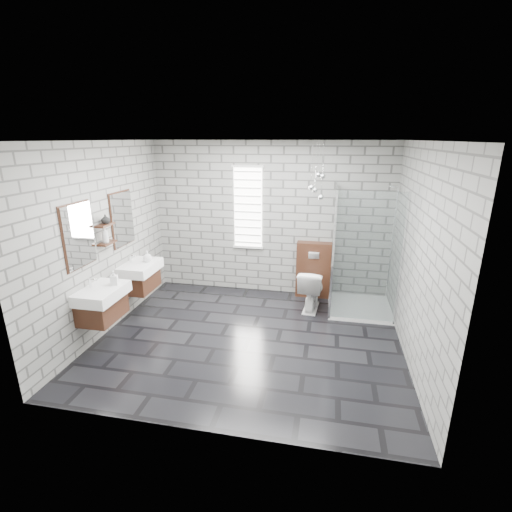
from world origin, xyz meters
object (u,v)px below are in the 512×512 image
(shower_enclosure, at_px, (356,283))
(cistern_panel, at_px, (313,270))
(vanity_right, at_px, (138,268))
(toilet, at_px, (311,289))
(vanity_left, at_px, (99,294))

(shower_enclosure, bearing_deg, cistern_panel, 143.59)
(vanity_right, relative_size, toilet, 2.26)
(vanity_left, height_order, shower_enclosure, shower_enclosure)
(toilet, bearing_deg, vanity_right, 19.24)
(vanity_right, xyz_separation_m, cistern_panel, (2.71, 1.21, -0.26))
(cistern_panel, bearing_deg, vanity_left, -140.31)
(vanity_left, height_order, toilet, vanity_left)
(vanity_left, bearing_deg, vanity_right, 90.00)
(vanity_left, xyz_separation_m, shower_enclosure, (3.41, 1.73, -0.25))
(vanity_right, height_order, cistern_panel, vanity_right)
(vanity_right, distance_m, cistern_panel, 2.98)
(vanity_right, distance_m, shower_enclosure, 3.49)
(shower_enclosure, height_order, toilet, shower_enclosure)
(vanity_right, relative_size, shower_enclosure, 0.77)
(vanity_left, bearing_deg, cistern_panel, 39.69)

